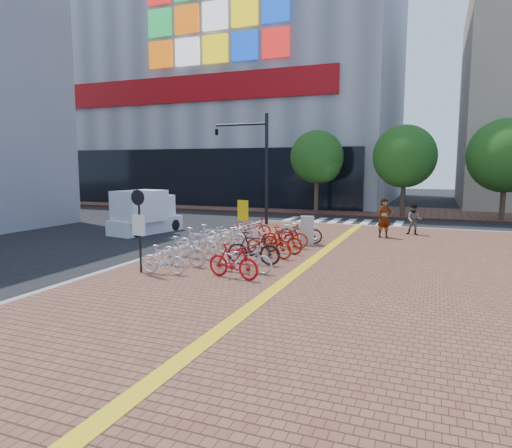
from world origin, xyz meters
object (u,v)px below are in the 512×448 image
at_px(bike_2, 197,243).
at_px(bike_5, 239,233).
at_px(bike_1, 183,251).
at_px(traffic_light_pole, 243,149).
at_px(bike_9, 245,258).
at_px(box_truck, 145,213).
at_px(bike_14, 300,232).
at_px(utility_box, 307,230).
at_px(bike_3, 211,239).
at_px(bike_4, 226,236).
at_px(pedestrian_a, 384,218).
at_px(bike_13, 285,236).
at_px(pedestrian_b, 414,220).
at_px(bike_10, 254,248).
at_px(notice_sign, 139,221).
at_px(bike_7, 252,227).
at_px(bike_15, 301,228).
at_px(bike_12, 282,240).
at_px(yellow_sign, 243,215).
at_px(bike_11, 269,244).
at_px(bike_6, 246,231).
at_px(bike_0, 163,260).
at_px(bike_8, 233,261).

distance_m(bike_2, bike_5, 3.42).
relative_size(bike_1, traffic_light_pole, 0.27).
relative_size(bike_9, box_truck, 0.43).
distance_m(bike_14, utility_box, 0.46).
relative_size(bike_3, bike_5, 0.97).
relative_size(bike_2, bike_4, 0.97).
height_order(bike_5, pedestrian_a, pedestrian_a).
bearing_deg(bike_5, box_truck, 71.45).
distance_m(bike_13, pedestrian_b, 7.67).
relative_size(bike_10, box_truck, 0.45).
bearing_deg(bike_13, bike_1, 143.62).
height_order(bike_1, box_truck, box_truck).
bearing_deg(notice_sign, bike_7, 85.85).
xyz_separation_m(bike_10, bike_15, (0.05, 5.86, -0.05)).
distance_m(bike_10, traffic_light_pole, 12.16).
bearing_deg(bike_5, bike_10, -148.43).
bearing_deg(bike_4, bike_12, -90.61).
bearing_deg(bike_13, yellow_sign, 93.51).
height_order(bike_7, pedestrian_a, pedestrian_a).
xyz_separation_m(bike_9, yellow_sign, (-1.90, 4.22, 0.91)).
distance_m(bike_3, bike_10, 2.68).
bearing_deg(bike_11, bike_6, 46.22).
xyz_separation_m(pedestrian_a, pedestrian_b, (1.30, 1.45, -0.19)).
bearing_deg(box_truck, yellow_sign, -22.37).
relative_size(bike_13, bike_15, 0.98).
xyz_separation_m(yellow_sign, traffic_light_pole, (-3.18, 7.48, 3.04)).
bearing_deg(bike_4, bike_13, -64.13).
height_order(bike_9, bike_11, bike_11).
xyz_separation_m(bike_0, utility_box, (2.82, 6.97, 0.16)).
bearing_deg(notice_sign, pedestrian_a, 57.83).
distance_m(bike_15, pedestrian_b, 5.96).
bearing_deg(bike_15, bike_9, -177.15).
height_order(utility_box, yellow_sign, yellow_sign).
relative_size(bike_12, pedestrian_b, 1.17).
bearing_deg(bike_10, bike_3, 54.46).
bearing_deg(bike_2, bike_8, -121.05).
relative_size(bike_3, pedestrian_a, 1.00).
bearing_deg(bike_5, yellow_sign, -142.66).
xyz_separation_m(notice_sign, traffic_light_pole, (-1.92, 12.93, 2.73)).
bearing_deg(bike_13, bike_0, 148.35).
relative_size(bike_0, box_truck, 0.37).
bearing_deg(yellow_sign, traffic_light_pole, 113.03).
height_order(bike_13, notice_sign, notice_sign).
height_order(bike_7, bike_14, bike_14).
distance_m(bike_7, bike_11, 4.93).
height_order(bike_11, yellow_sign, yellow_sign).
height_order(bike_6, utility_box, utility_box).
distance_m(bike_0, bike_3, 3.68).
height_order(pedestrian_b, notice_sign, notice_sign).
xyz_separation_m(bike_10, traffic_light_pole, (-4.87, 10.46, 3.84)).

